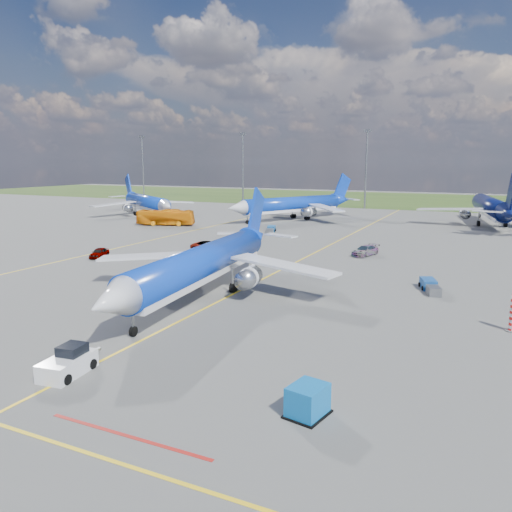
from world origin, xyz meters
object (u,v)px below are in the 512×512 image
at_px(service_car_c, 365,251).
at_px(baggage_tug_w, 430,286).
at_px(service_car_b, 209,246).
at_px(bg_jet_nnw, 292,220).
at_px(main_airliner, 203,296).
at_px(baggage_tug_c, 271,230).
at_px(apron_bus, 166,217).
at_px(bg_jet_n, 489,225).
at_px(pushback_tug, 69,363).
at_px(service_car_a, 99,253).
at_px(uld_container, 308,400).
at_px(bg_jet_nw, 147,216).

relative_size(service_car_c, baggage_tug_w, 1.01).
bearing_deg(service_car_b, bg_jet_nnw, -6.93).
distance_m(service_car_b, service_car_c, 23.72).
bearing_deg(service_car_b, baggage_tug_w, -119.22).
relative_size(main_airliner, baggage_tug_c, 7.40).
distance_m(bg_jet_nnw, main_airliner, 69.66).
bearing_deg(service_car_b, main_airliner, -162.18).
bearing_deg(service_car_c, apron_bus, -179.25).
relative_size(bg_jet_nnw, service_car_c, 7.70).
distance_m(bg_jet_n, pushback_tug, 100.41).
bearing_deg(baggage_tug_c, service_car_b, -108.62).
distance_m(pushback_tug, service_car_c, 50.30).
distance_m(service_car_b, baggage_tug_c, 23.10).
bearing_deg(apron_bus, service_car_a, -177.81).
distance_m(uld_container, apron_bus, 85.42).
xyz_separation_m(baggage_tug_w, baggage_tug_c, (-33.41, 33.91, 0.01)).
height_order(bg_jet_n, main_airliner, bg_jet_n).
height_order(uld_container, service_car_b, uld_container).
bearing_deg(bg_jet_nnw, bg_jet_nw, -140.81).
bearing_deg(bg_jet_nw, baggage_tug_c, -73.52).
xyz_separation_m(apron_bus, service_car_b, (24.61, -23.32, -0.96)).
distance_m(bg_jet_nw, bg_jet_nnw, 37.29).
distance_m(pushback_tug, baggage_tug_w, 37.43).
height_order(bg_jet_nnw, uld_container, bg_jet_nnw).
relative_size(bg_jet_nnw, service_car_b, 7.25).
height_order(main_airliner, apron_bus, main_airliner).
bearing_deg(bg_jet_nnw, uld_container, -41.07).
xyz_separation_m(service_car_a, baggage_tug_c, (11.88, 34.55, -0.18)).
relative_size(service_car_b, baggage_tug_w, 1.08).
bearing_deg(pushback_tug, main_airliner, 88.69).
bearing_deg(apron_bus, uld_container, -158.00).
bearing_deg(main_airliner, service_car_a, 148.85).
bearing_deg(baggage_tug_w, baggage_tug_c, 115.85).
distance_m(bg_jet_nnw, service_car_b, 44.86).
relative_size(bg_jet_nnw, service_car_a, 9.52).
xyz_separation_m(bg_jet_nnw, bg_jet_n, (42.59, 9.64, 0.00)).
bearing_deg(bg_jet_n, main_airliner, 61.84).
bearing_deg(service_car_b, baggage_tug_c, -12.54).
bearing_deg(bg_jet_n, baggage_tug_w, 75.95).
xyz_separation_m(bg_jet_nw, service_car_b, (40.04, -36.95, 0.76)).
bearing_deg(uld_container, apron_bus, 141.95).
bearing_deg(bg_jet_n, bg_jet_nw, 2.91).
bearing_deg(bg_jet_nnw, baggage_tug_w, -28.85).
relative_size(bg_jet_n, baggage_tug_w, 8.46).
distance_m(apron_bus, baggage_tug_w, 67.69).
height_order(apron_bus, baggage_tug_c, apron_bus).
bearing_deg(service_car_b, uld_container, -154.93).
height_order(bg_jet_nnw, service_car_a, bg_jet_nnw).
bearing_deg(bg_jet_nnw, service_car_c, -28.18).
bearing_deg(service_car_a, uld_container, -54.21).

